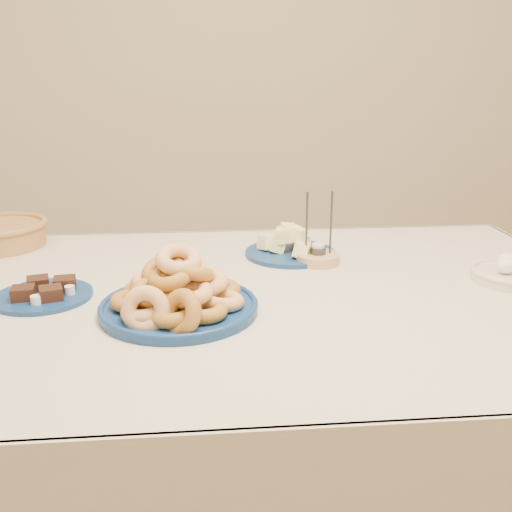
% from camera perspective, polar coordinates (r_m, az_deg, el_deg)
% --- Properties ---
extents(dining_table, '(1.71, 1.11, 0.75)m').
position_cam_1_polar(dining_table, '(1.38, -0.19, -7.59)').
color(dining_table, brown).
rests_on(dining_table, ground).
extents(donut_platter, '(0.44, 0.44, 0.15)m').
position_cam_1_polar(donut_platter, '(1.21, -7.84, -3.93)').
color(donut_platter, navy).
rests_on(donut_platter, dining_table).
extents(melon_plate, '(0.34, 0.34, 0.09)m').
position_cam_1_polar(melon_plate, '(1.59, 3.25, 0.97)').
color(melon_plate, navy).
rests_on(melon_plate, dining_table).
extents(brownie_plate, '(0.22, 0.22, 0.04)m').
position_cam_1_polar(brownie_plate, '(1.37, -20.47, -3.51)').
color(brownie_plate, navy).
rests_on(brownie_plate, dining_table).
extents(candle_holder, '(0.13, 0.13, 0.20)m').
position_cam_1_polar(candle_holder, '(1.53, 6.20, -0.06)').
color(candle_holder, tan).
rests_on(candle_holder, dining_table).
extents(egg_bowl, '(0.22, 0.22, 0.06)m').
position_cam_1_polar(egg_bowl, '(1.52, 24.15, -1.58)').
color(egg_bowl, beige).
rests_on(egg_bowl, dining_table).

